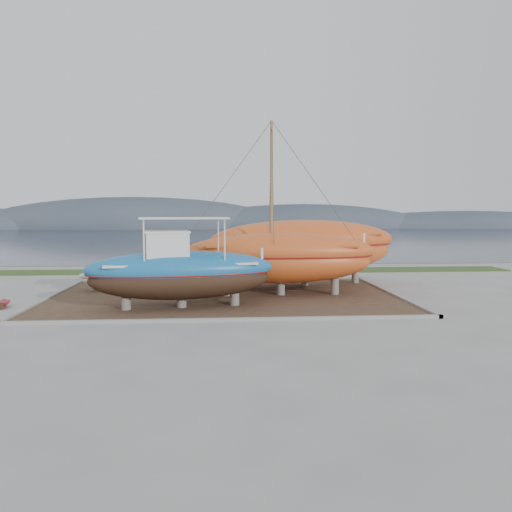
{
  "coord_description": "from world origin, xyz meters",
  "views": [
    {
      "loc": [
        -0.26,
        -22.36,
        4.49
      ],
      "look_at": [
        1.68,
        4.0,
        2.18
      ],
      "focal_mm": 35.0,
      "sensor_mm": 36.0,
      "label": 1
    }
  ],
  "objects_px": {
    "orange_sailboat": "(281,209)",
    "orange_bare_hull": "(305,254)",
    "blue_caique": "(181,263)",
    "white_dinghy": "(112,280)"
  },
  "relations": [
    {
      "from": "blue_caique",
      "to": "white_dinghy",
      "type": "height_order",
      "value": "blue_caique"
    },
    {
      "from": "white_dinghy",
      "to": "orange_sailboat",
      "type": "xyz_separation_m",
      "value": [
        9.4,
        -2.34,
        4.04
      ]
    },
    {
      "from": "white_dinghy",
      "to": "orange_sailboat",
      "type": "distance_m",
      "value": 10.5
    },
    {
      "from": "white_dinghy",
      "to": "orange_bare_hull",
      "type": "bearing_deg",
      "value": 8.45
    },
    {
      "from": "blue_caique",
      "to": "white_dinghy",
      "type": "distance_m",
      "value": 7.19
    },
    {
      "from": "white_dinghy",
      "to": "orange_bare_hull",
      "type": "xyz_separation_m",
      "value": [
        11.3,
        1.13,
        1.36
      ]
    },
    {
      "from": "blue_caique",
      "to": "orange_sailboat",
      "type": "bearing_deg",
      "value": 23.32
    },
    {
      "from": "blue_caique",
      "to": "orange_sailboat",
      "type": "relative_size",
      "value": 0.86
    },
    {
      "from": "orange_sailboat",
      "to": "orange_bare_hull",
      "type": "distance_m",
      "value": 4.78
    },
    {
      "from": "blue_caique",
      "to": "orange_sailboat",
      "type": "height_order",
      "value": "orange_sailboat"
    }
  ]
}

